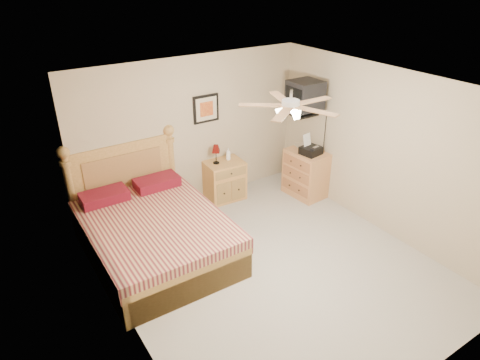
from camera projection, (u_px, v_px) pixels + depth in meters
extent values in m
plane|color=#A59F95|center=(272.00, 266.00, 5.93)|extent=(4.50, 4.50, 0.00)
cube|color=white|center=(280.00, 89.00, 4.78)|extent=(4.00, 4.50, 0.04)
cube|color=tan|center=(192.00, 133.00, 7.02)|extent=(4.00, 0.04, 2.50)
cube|color=tan|center=(435.00, 290.00, 3.68)|extent=(4.00, 0.04, 2.50)
cube|color=tan|center=(121.00, 238.00, 4.37)|extent=(0.04, 4.50, 2.50)
cube|color=tan|center=(383.00, 152.00, 6.33)|extent=(0.04, 4.50, 2.50)
cube|color=#C28748|center=(224.00, 180.00, 7.48)|extent=(0.67, 0.52, 0.70)
imported|color=white|center=(228.00, 154.00, 7.36)|extent=(0.10, 0.11, 0.21)
cube|color=black|center=(206.00, 109.00, 6.97)|extent=(0.46, 0.04, 0.46)
cube|color=#BC7E41|center=(306.00, 173.00, 7.56)|extent=(0.54, 0.74, 0.84)
imported|color=#BDB094|center=(298.00, 148.00, 7.49)|extent=(0.25, 0.30, 0.03)
imported|color=tan|center=(298.00, 146.00, 7.51)|extent=(0.19, 0.25, 0.02)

